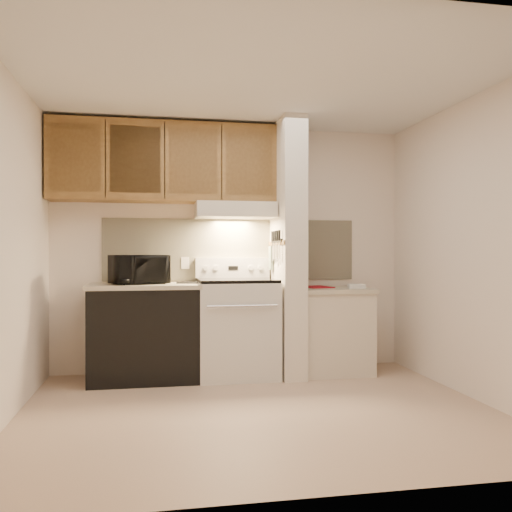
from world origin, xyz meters
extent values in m
plane|color=#CAAA8F|center=(0.00, 0.00, 0.00)|extent=(3.60, 3.60, 0.00)
plane|color=white|center=(0.00, 0.00, 2.50)|extent=(3.60, 3.60, 0.00)
cube|color=white|center=(0.00, 1.50, 1.25)|extent=(3.60, 2.50, 0.02)
cube|color=white|center=(-1.80, 0.00, 1.25)|extent=(0.02, 3.00, 2.50)
cube|color=white|center=(1.80, 0.00, 1.25)|extent=(0.02, 3.00, 2.50)
cube|color=beige|center=(0.00, 1.49, 1.24)|extent=(2.60, 0.02, 0.63)
cube|color=silver|center=(0.00, 1.16, 0.46)|extent=(0.76, 0.65, 0.92)
cube|color=black|center=(0.00, 0.84, 0.50)|extent=(0.50, 0.01, 0.30)
cylinder|color=silver|center=(0.00, 0.80, 0.72)|extent=(0.65, 0.02, 0.02)
cube|color=black|center=(0.00, 1.16, 0.94)|extent=(0.74, 0.64, 0.03)
cube|color=silver|center=(0.00, 1.44, 1.05)|extent=(0.76, 0.08, 0.20)
cube|color=black|center=(0.00, 1.40, 1.05)|extent=(0.10, 0.01, 0.04)
cylinder|color=silver|center=(-0.28, 1.40, 1.05)|extent=(0.05, 0.02, 0.05)
cylinder|color=silver|center=(-0.18, 1.40, 1.05)|extent=(0.05, 0.02, 0.05)
cylinder|color=silver|center=(0.18, 1.40, 1.05)|extent=(0.05, 0.02, 0.05)
cylinder|color=silver|center=(0.28, 1.40, 1.05)|extent=(0.05, 0.02, 0.05)
cube|color=black|center=(-0.88, 1.17, 0.43)|extent=(1.00, 0.63, 0.87)
cube|color=beige|center=(-0.88, 1.17, 0.89)|extent=(1.04, 0.67, 0.04)
cube|color=black|center=(-0.48, 1.14, 0.92)|extent=(0.21, 0.10, 0.01)
cylinder|color=#33716A|center=(-0.83, 1.39, 0.96)|extent=(0.09, 0.09, 0.09)
cube|color=beige|center=(-0.48, 1.48, 1.10)|extent=(0.08, 0.01, 0.12)
imported|color=black|center=(-0.93, 1.15, 1.05)|extent=(0.59, 0.51, 0.27)
cube|color=silver|center=(0.51, 1.15, 1.25)|extent=(0.22, 0.70, 2.50)
cube|color=olive|center=(0.39, 1.15, 1.30)|extent=(0.01, 0.70, 0.04)
cube|color=black|center=(0.39, 1.10, 1.32)|extent=(0.02, 0.42, 0.04)
cube|color=silver|center=(0.38, 0.94, 1.22)|extent=(0.01, 0.03, 0.16)
cylinder|color=black|center=(0.38, 0.94, 1.37)|extent=(0.02, 0.02, 0.10)
cube|color=silver|center=(0.38, 1.03, 1.21)|extent=(0.01, 0.04, 0.18)
cylinder|color=black|center=(0.38, 1.02, 1.37)|extent=(0.02, 0.02, 0.10)
cube|color=silver|center=(0.38, 1.11, 1.20)|extent=(0.01, 0.04, 0.20)
cylinder|color=black|center=(0.38, 1.09, 1.37)|extent=(0.02, 0.02, 0.10)
cube|color=silver|center=(0.38, 1.19, 1.22)|extent=(0.01, 0.04, 0.16)
cylinder|color=black|center=(0.38, 1.18, 1.37)|extent=(0.02, 0.02, 0.10)
cube|color=silver|center=(0.38, 1.25, 1.21)|extent=(0.01, 0.04, 0.18)
cylinder|color=black|center=(0.38, 1.26, 1.37)|extent=(0.02, 0.02, 0.10)
cube|color=gray|center=(0.38, 1.32, 1.15)|extent=(0.03, 0.10, 0.24)
cube|color=beige|center=(0.97, 1.15, 0.40)|extent=(0.70, 0.60, 0.81)
cube|color=beige|center=(0.97, 1.15, 0.83)|extent=(0.74, 0.64, 0.04)
cube|color=maroon|center=(0.84, 1.25, 0.86)|extent=(0.30, 0.37, 0.01)
cube|color=white|center=(1.19, 1.05, 0.87)|extent=(0.18, 0.13, 0.04)
cube|color=beige|center=(0.00, 1.28, 1.62)|extent=(0.78, 0.44, 0.15)
cube|color=beige|center=(0.00, 1.07, 1.58)|extent=(0.78, 0.04, 0.06)
cube|color=olive|center=(-0.69, 1.32, 2.08)|extent=(2.18, 0.33, 0.77)
cube|color=olive|center=(-1.51, 1.17, 2.08)|extent=(0.46, 0.01, 0.63)
cube|color=black|center=(-1.23, 1.16, 2.08)|extent=(0.01, 0.01, 0.73)
cube|color=olive|center=(-0.96, 1.17, 2.08)|extent=(0.46, 0.01, 0.63)
cube|color=black|center=(-0.69, 1.16, 2.08)|extent=(0.01, 0.01, 0.73)
cube|color=olive|center=(-0.42, 1.17, 2.08)|extent=(0.46, 0.01, 0.63)
cube|color=black|center=(-0.14, 1.16, 2.08)|extent=(0.01, 0.01, 0.73)
cube|color=olive|center=(0.13, 1.17, 2.08)|extent=(0.46, 0.01, 0.63)
camera|label=1|loc=(-0.78, -4.05, 1.21)|focal=38.00mm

